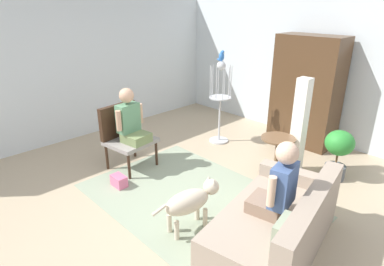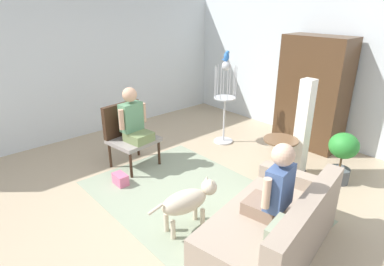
% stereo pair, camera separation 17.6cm
% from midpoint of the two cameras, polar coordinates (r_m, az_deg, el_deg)
% --- Properties ---
extents(ground_plane, '(7.81, 7.81, 0.00)m').
position_cam_midpoint_polar(ground_plane, '(4.42, -1.38, -12.12)').
color(ground_plane, tan).
extents(back_wall, '(6.97, 0.12, 2.53)m').
position_cam_midpoint_polar(back_wall, '(6.50, 20.84, 9.86)').
color(back_wall, silver).
rests_on(back_wall, ground).
extents(left_wall, '(0.12, 7.11, 2.53)m').
position_cam_midpoint_polar(left_wall, '(6.66, -19.11, 10.37)').
color(left_wall, silver).
rests_on(left_wall, ground).
extents(area_rug, '(3.01, 2.01, 0.01)m').
position_cam_midpoint_polar(area_rug, '(4.46, -0.61, -11.67)').
color(area_rug, gray).
rests_on(area_rug, ground).
extents(couch, '(1.23, 1.83, 0.77)m').
position_cam_midpoint_polar(couch, '(3.69, 13.41, -15.44)').
color(couch, gray).
rests_on(couch, ground).
extents(armchair, '(0.70, 0.75, 1.00)m').
position_cam_midpoint_polar(armchair, '(5.25, -12.71, 0.23)').
color(armchair, '#382316').
rests_on(armchair, ground).
extents(person_on_couch, '(0.48, 0.49, 0.83)m').
position_cam_midpoint_polar(person_on_couch, '(3.41, 13.54, -8.91)').
color(person_on_couch, '#876B58').
extents(person_on_armchair, '(0.47, 0.51, 0.82)m').
position_cam_midpoint_polar(person_on_armchair, '(5.04, -11.75, 2.30)').
color(person_on_armchair, '#6D7E4E').
extents(round_end_table, '(0.50, 0.50, 0.63)m').
position_cam_midpoint_polar(round_end_table, '(4.99, 13.71, -3.27)').
color(round_end_table, brown).
rests_on(round_end_table, ground).
extents(dog, '(0.35, 0.89, 0.58)m').
position_cam_midpoint_polar(dog, '(3.79, -1.56, -11.83)').
color(dog, beige).
rests_on(dog, ground).
extents(bird_cage_stand, '(0.40, 0.40, 1.52)m').
position_cam_midpoint_polar(bird_cage_stand, '(5.97, 4.09, 5.40)').
color(bird_cage_stand, silver).
rests_on(bird_cage_stand, ground).
extents(parrot, '(0.17, 0.10, 0.19)m').
position_cam_midpoint_polar(parrot, '(5.79, 4.32, 13.34)').
color(parrot, blue).
rests_on(parrot, bird_cage_stand).
extents(potted_plant, '(0.41, 0.41, 0.77)m').
position_cam_midpoint_polar(potted_plant, '(5.17, 23.42, -2.77)').
color(potted_plant, '#4C5156').
rests_on(potted_plant, ground).
extents(column_lamp, '(0.20, 0.20, 1.49)m').
position_cam_midpoint_polar(column_lamp, '(5.07, 17.36, 0.89)').
color(column_lamp, '#4C4742').
rests_on(column_lamp, ground).
extents(armoire_cabinet, '(1.14, 0.56, 1.96)m').
position_cam_midpoint_polar(armoire_cabinet, '(6.20, 18.66, 6.92)').
color(armoire_cabinet, '#4C331E').
rests_on(armoire_cabinet, ground).
extents(handbag, '(0.24, 0.15, 0.17)m').
position_cam_midpoint_polar(handbag, '(4.87, -13.72, -8.19)').
color(handbag, '#D8668C').
rests_on(handbag, ground).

